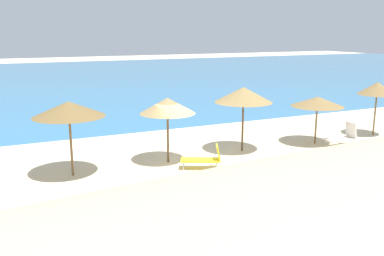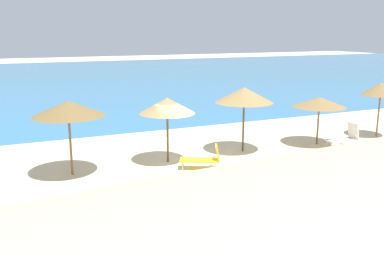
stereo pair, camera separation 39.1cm
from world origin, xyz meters
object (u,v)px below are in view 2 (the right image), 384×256
at_px(beach_umbrella_3, 167,106).
at_px(beach_umbrella_4, 244,95).
at_px(lounge_chair_0, 345,137).
at_px(beach_umbrella_6, 381,89).
at_px(beach_umbrella_2, 68,109).
at_px(lounge_chair_1, 204,158).
at_px(beach_umbrella_5, 319,102).

relative_size(beach_umbrella_3, beach_umbrella_4, 0.93).
xyz_separation_m(beach_umbrella_4, lounge_chair_0, (4.79, -1.38, -2.12)).
height_order(beach_umbrella_3, beach_umbrella_6, beach_umbrella_6).
xyz_separation_m(beach_umbrella_3, beach_umbrella_4, (3.73, 0.14, 0.20)).
distance_m(beach_umbrella_4, beach_umbrella_6, 7.92).
xyz_separation_m(beach_umbrella_2, lounge_chair_1, (4.93, -1.43, -2.14)).
bearing_deg(beach_umbrella_5, beach_umbrella_2, 178.89).
bearing_deg(lounge_chair_0, beach_umbrella_4, 77.90).
distance_m(beach_umbrella_3, beach_umbrella_4, 3.73).
xyz_separation_m(beach_umbrella_3, lounge_chair_0, (8.52, -1.24, -1.92)).
relative_size(beach_umbrella_2, beach_umbrella_3, 1.05).
bearing_deg(beach_umbrella_2, lounge_chair_0, -5.58).
distance_m(beach_umbrella_2, beach_umbrella_6, 15.58).
distance_m(beach_umbrella_2, lounge_chair_0, 12.69).
xyz_separation_m(beach_umbrella_5, lounge_chair_1, (-6.69, -1.20, -1.64)).
height_order(beach_umbrella_5, lounge_chair_1, beach_umbrella_5).
relative_size(beach_umbrella_3, lounge_chair_0, 1.86).
relative_size(beach_umbrella_5, lounge_chair_0, 1.71).
bearing_deg(beach_umbrella_2, beach_umbrella_5, -1.11).
xyz_separation_m(beach_umbrella_2, beach_umbrella_4, (7.67, 0.16, 0.04)).
xyz_separation_m(beach_umbrella_5, beach_umbrella_6, (3.96, 0.03, 0.41)).
distance_m(beach_umbrella_3, lounge_chair_0, 8.82).
bearing_deg(lounge_chair_0, lounge_chair_1, 95.57).
relative_size(beach_umbrella_5, lounge_chair_1, 1.49).
relative_size(beach_umbrella_3, beach_umbrella_5, 1.09).
distance_m(beach_umbrella_3, lounge_chair_1, 2.64).
relative_size(beach_umbrella_2, beach_umbrella_4, 0.97).
relative_size(beach_umbrella_4, lounge_chair_0, 2.01).
relative_size(beach_umbrella_4, beach_umbrella_6, 1.05).
height_order(lounge_chair_0, lounge_chair_1, lounge_chair_0).
xyz_separation_m(beach_umbrella_2, beach_umbrella_5, (11.62, -0.23, -0.49)).
xyz_separation_m(beach_umbrella_2, beach_umbrella_3, (3.94, 0.02, -0.17)).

